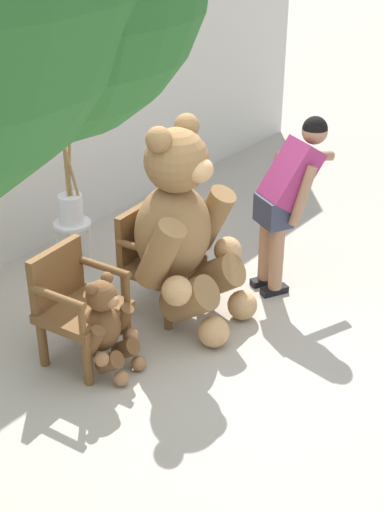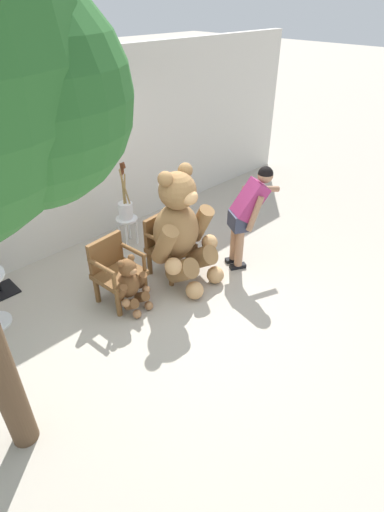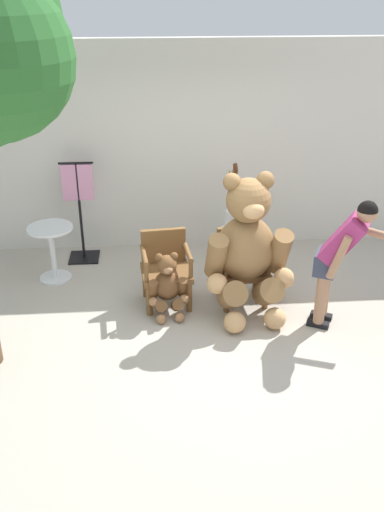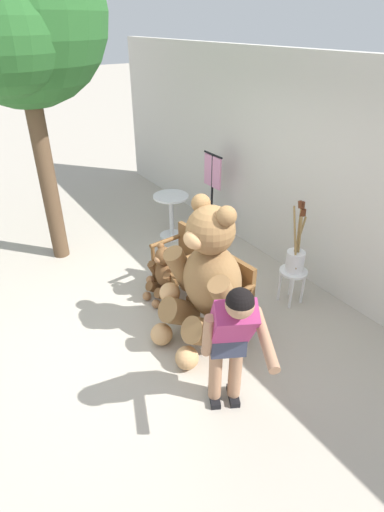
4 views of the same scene
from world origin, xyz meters
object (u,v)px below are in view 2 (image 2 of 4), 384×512
(teddy_bear_large, at_px, (181,229))
(person_visitor, at_px, (248,210))
(teddy_bear_small, at_px, (130,284))
(white_stool, at_px, (127,224))
(brush_bucket, at_px, (126,207))
(wooden_chair_left, at_px, (116,269))
(wooden_chair_right, at_px, (168,243))

(teddy_bear_large, distance_m, person_visitor, 0.99)
(teddy_bear_small, distance_m, person_visitor, 1.92)
(white_stool, xyz_separation_m, brush_bucket, (0.00, -0.00, 0.30))
(brush_bucket, bearing_deg, teddy_bear_large, -91.35)
(white_stool, bearing_deg, teddy_bear_small, -125.39)
(wooden_chair_left, xyz_separation_m, brush_bucket, (0.93, 1.01, 0.19))
(teddy_bear_small, bearing_deg, person_visitor, -11.75)
(teddy_bear_large, height_order, teddy_bear_small, teddy_bear_large)
(teddy_bear_small, distance_m, white_stool, 1.59)
(person_visitor, bearing_deg, wooden_chair_right, 144.63)
(teddy_bear_large, height_order, brush_bucket, teddy_bear_large)
(wooden_chair_right, bearing_deg, brush_bucket, 87.50)
(wooden_chair_right, relative_size, brush_bucket, 0.93)
(wooden_chair_right, distance_m, brush_bucket, 1.03)
(wooden_chair_left, relative_size, brush_bucket, 0.93)
(teddy_bear_small, relative_size, person_visitor, 0.50)
(wooden_chair_left, distance_m, wooden_chair_right, 0.89)
(person_visitor, bearing_deg, teddy_bear_small, 168.25)
(person_visitor, bearing_deg, teddy_bear_large, 156.96)
(teddy_bear_large, xyz_separation_m, teddy_bear_small, (-0.89, -0.01, -0.43))
(wooden_chair_left, relative_size, teddy_bear_small, 1.14)
(wooden_chair_right, distance_m, teddy_bear_large, 0.44)
(wooden_chair_left, bearing_deg, teddy_bear_small, -87.98)
(person_visitor, bearing_deg, white_stool, 117.79)
(wooden_chair_right, height_order, teddy_bear_small, wooden_chair_right)
(wooden_chair_right, height_order, brush_bucket, brush_bucket)
(wooden_chair_right, xyz_separation_m, teddy_bear_small, (-0.88, -0.28, -0.09))
(teddy_bear_large, relative_size, brush_bucket, 1.78)
(teddy_bear_small, height_order, person_visitor, person_visitor)
(wooden_chair_left, distance_m, teddy_bear_small, 0.30)
(wooden_chair_left, height_order, teddy_bear_small, wooden_chair_left)
(teddy_bear_large, distance_m, brush_bucket, 1.29)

